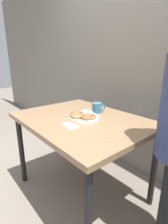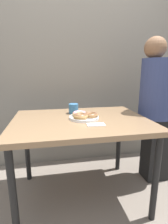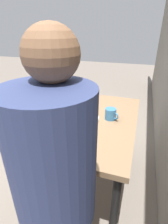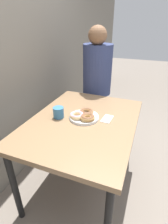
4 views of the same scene
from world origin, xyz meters
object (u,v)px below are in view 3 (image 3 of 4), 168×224
object	(u,v)px
donut_plate	(84,115)
napkin	(61,118)
dining_table	(85,125)
person_figure	(55,197)
coffee_mug	(111,114)

from	to	relation	value
donut_plate	napkin	size ratio (longest dim) A/B	1.91
donut_plate	dining_table	bearing A→B (deg)	-169.42
donut_plate	person_figure	xyz separation A→B (m)	(0.79, 0.13, 0.01)
coffee_mug	person_figure	bearing A→B (deg)	-5.43
dining_table	napkin	world-z (taller)	napkin
person_figure	coffee_mug	bearing A→B (deg)	174.57
coffee_mug	dining_table	bearing A→B (deg)	-81.86
person_figure	napkin	size ratio (longest dim) A/B	10.38
donut_plate	coffee_mug	world-z (taller)	coffee_mug
dining_table	person_figure	distance (m)	0.84
dining_table	donut_plate	bearing A→B (deg)	10.58
person_figure	napkin	distance (m)	0.80
dining_table	person_figure	world-z (taller)	person_figure
dining_table	napkin	xyz separation A→B (m)	(0.09, -0.19, 0.08)
person_figure	napkin	xyz separation A→B (m)	(-0.73, -0.32, -0.03)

